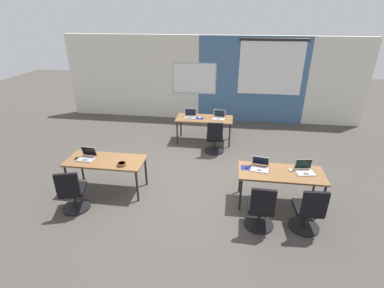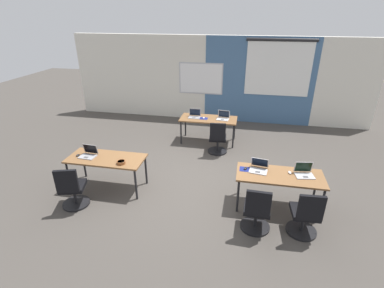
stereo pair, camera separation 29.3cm
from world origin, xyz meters
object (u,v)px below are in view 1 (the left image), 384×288
Objects in this scene: mouse_near_right_inner at (247,167)px; chair_near_left_end at (73,194)px; desk_far_center at (204,120)px; laptop_near_right_inner at (260,166)px; mouse_near_right_end at (290,170)px; chair_near_right_inner at (261,210)px; laptop_near_right_end at (304,170)px; laptop_far_right at (219,117)px; chair_far_right at (215,140)px; mouse_near_left_end at (76,158)px; desk_near_right at (281,175)px; chair_near_right_end at (308,213)px; mouse_far_left at (200,118)px; laptop_far_left at (190,116)px; laptop_near_left_end at (87,156)px; snack_bowl at (122,164)px; desk_near_left at (106,162)px.

chair_near_left_end reaches higher than mouse_near_right_inner.
desk_far_center is 4.25× the size of laptop_near_right_inner.
mouse_near_right_inner is (-0.82, -0.01, 0.00)m from mouse_near_right_end.
desk_far_center is at bearing -67.33° from chair_near_right_inner.
laptop_near_right_end is 1.02× the size of laptop_far_right.
mouse_near_left_end is (-2.72, -2.14, 0.36)m from chair_far_right.
chair_near_left_end is (-3.86, -0.77, -0.28)m from desk_near_right.
mouse_far_left is (-2.27, 3.48, 0.36)m from chair_near_right_end.
laptop_far_left is at bearing 127.51° from desk_near_right.
desk_near_right is 0.45m from laptop_near_right_end.
chair_near_right_inner is at bearing 105.05° from chair_far_right.
mouse_near_right_end is 0.29× the size of laptop_near_right_inner.
laptop_near_left_end is at bearing -178.82° from mouse_near_right_end.
chair_far_right is 3.48m from mouse_near_left_end.
desk_near_right is at bearing -53.82° from laptop_far_left.
chair_near_right_end is 1.00× the size of chair_far_right.
laptop_near_right_end reaches higher than laptop_near_left_end.
mouse_near_right_end and mouse_near_left_end have the same top height.
mouse_near_right_end is 0.91m from chair_near_right_end.
laptop_near_left_end is at bearing -10.46° from chair_near_right_inner.
laptop_far_right is at bearing -141.73° from chair_near_left_end.
chair_near_left_end is at bearing -142.64° from snack_bowl.
laptop_near_right_inner is at bearing 177.27° from chair_near_left_end.
desk_near_left is 14.59× the size of mouse_near_right_end.
snack_bowl is at bearing -175.40° from mouse_near_right_end.
desk_near_right is 0.91m from chair_near_right_inner.
desk_near_left is at bearing 40.83° from chair_far_right.
laptop_near_right_end is at bearing 4.04° from snack_bowl.
desk_far_center is at bearing 65.91° from snack_bowl.
laptop_far_left is at bearing 62.24° from laptop_near_left_end.
laptop_far_right reaches higher than chair_far_right.
laptop_far_right reaches higher than snack_bowl.
mouse_near_right_end is at bearing -54.60° from desk_far_center.
desk_far_center is at bearing 122.01° from desk_near_right.
mouse_far_left is at bearing -166.25° from laptop_far_right.
mouse_near_left_end is at bearing -176.22° from desk_near_left.
chair_near_right_end reaches higher than desk_near_right.
mouse_near_right_inner reaches higher than mouse_near_right_end.
laptop_near_left_end reaches higher than chair_near_right_end.
mouse_near_left_end is at bearing -126.88° from laptop_far_right.
laptop_near_right_inner is (-0.39, 0.09, 0.11)m from desk_near_right.
laptop_near_right_end is 0.98× the size of laptop_near_right_inner.
mouse_near_right_end is 4.30m from mouse_near_left_end.
mouse_near_right_end is 0.62× the size of snack_bowl.
laptop_far_left is 1.89× the size of snack_bowl.
desk_near_right is 3.09m from snack_bowl.
mouse_far_left is (-1.48, 3.52, 0.36)m from chair_near_right_inner.
desk_near_left is at bearing -116.82° from laptop_far_left.
laptop_far_left is at bearing -132.02° from chair_near_left_end.
mouse_near_right_inner is at bearing -67.88° from desk_far_center.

